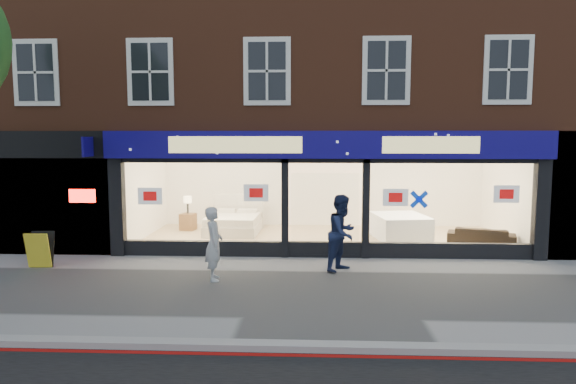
# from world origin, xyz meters

# --- Properties ---
(ground) EXTENTS (120.00, 120.00, 0.00)m
(ground) POSITION_xyz_m (0.00, 0.00, 0.00)
(ground) COLOR gray
(ground) RESTS_ON ground
(kerb_line) EXTENTS (60.00, 0.10, 0.01)m
(kerb_line) POSITION_xyz_m (0.00, -3.10, 0.01)
(kerb_line) COLOR #8C0A07
(kerb_line) RESTS_ON ground
(kerb_stone) EXTENTS (60.00, 0.25, 0.12)m
(kerb_stone) POSITION_xyz_m (0.00, -2.90, 0.06)
(kerb_stone) COLOR gray
(kerb_stone) RESTS_ON ground
(showroom_floor) EXTENTS (11.00, 4.50, 0.10)m
(showroom_floor) POSITION_xyz_m (0.00, 5.25, 0.05)
(showroom_floor) COLOR tan
(showroom_floor) RESTS_ON ground
(building) EXTENTS (19.00, 8.26, 10.30)m
(building) POSITION_xyz_m (-0.02, 6.93, 6.67)
(building) COLOR brown
(building) RESTS_ON ground
(display_bed) EXTENTS (1.72, 2.07, 1.14)m
(display_bed) POSITION_xyz_m (-2.83, 5.89, 0.42)
(display_bed) COLOR beige
(display_bed) RESTS_ON showroom_floor
(bedside_table) EXTENTS (0.53, 0.53, 0.55)m
(bedside_table) POSITION_xyz_m (-4.40, 6.24, 0.38)
(bedside_table) COLOR brown
(bedside_table) RESTS_ON showroom_floor
(mattress_stack) EXTENTS (1.69, 2.01, 0.72)m
(mattress_stack) POSITION_xyz_m (2.31, 5.14, 0.46)
(mattress_stack) COLOR white
(mattress_stack) RESTS_ON showroom_floor
(sofa) EXTENTS (1.94, 1.25, 0.53)m
(sofa) POSITION_xyz_m (4.41, 4.19, 0.36)
(sofa) COLOR black
(sofa) RESTS_ON showroom_floor
(a_board) EXTENTS (0.59, 0.39, 0.88)m
(a_board) POSITION_xyz_m (-6.90, 1.65, 0.44)
(a_board) COLOR yellow
(a_board) RESTS_ON ground
(pedestrian_grey) EXTENTS (0.50, 0.66, 1.63)m
(pedestrian_grey) POSITION_xyz_m (-2.50, 0.78, 0.82)
(pedestrian_grey) COLOR #B3B6BB
(pedestrian_grey) RESTS_ON ground
(pedestrian_blue) EXTENTS (1.07, 1.11, 1.81)m
(pedestrian_blue) POSITION_xyz_m (0.37, 1.72, 0.90)
(pedestrian_blue) COLOR #172042
(pedestrian_blue) RESTS_ON ground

